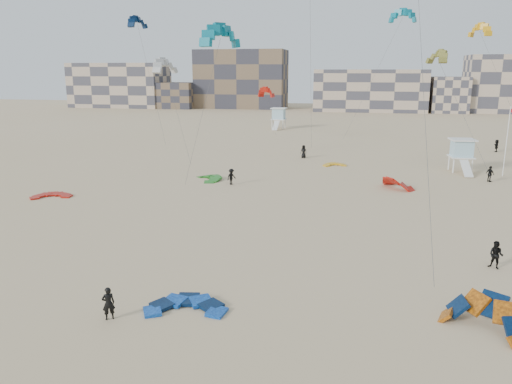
% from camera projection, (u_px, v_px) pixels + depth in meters
% --- Properties ---
extents(ground, '(320.00, 320.00, 0.00)m').
position_uv_depth(ground, '(212.00, 292.00, 27.51)').
color(ground, '#CBAE88').
rests_on(ground, ground).
extents(kite_ground_blue, '(4.41, 4.57, 0.89)m').
position_uv_depth(kite_ground_blue, '(186.00, 309.00, 25.53)').
color(kite_ground_blue, blue).
rests_on(kite_ground_blue, ground).
extents(kite_ground_orange, '(5.85, 5.85, 4.19)m').
position_uv_depth(kite_ground_orange, '(484.00, 329.00, 23.58)').
color(kite_ground_orange, orange).
rests_on(kite_ground_orange, ground).
extents(kite_ground_red, '(4.56, 4.67, 0.61)m').
position_uv_depth(kite_ground_red, '(51.00, 197.00, 48.07)').
color(kite_ground_red, red).
rests_on(kite_ground_red, ground).
extents(kite_ground_green, '(5.16, 5.08, 1.30)m').
position_uv_depth(kite_ground_green, '(209.00, 180.00, 55.71)').
color(kite_ground_green, '#208323').
rests_on(kite_ground_green, ground).
extents(kite_ground_red_far, '(5.40, 5.37, 3.62)m').
position_uv_depth(kite_ground_red_far, '(397.00, 188.00, 51.70)').
color(kite_ground_red_far, red).
rests_on(kite_ground_red_far, ground).
extents(kite_ground_yellow, '(3.45, 3.56, 0.75)m').
position_uv_depth(kite_ground_yellow, '(335.00, 166.00, 63.76)').
color(kite_ground_yellow, '#FFBB0A').
rests_on(kite_ground_yellow, ground).
extents(kitesurfer_main, '(0.74, 0.69, 1.69)m').
position_uv_depth(kitesurfer_main, '(108.00, 303.00, 24.34)').
color(kitesurfer_main, black).
rests_on(kitesurfer_main, ground).
extents(kitesurfer_b, '(1.08, 1.02, 1.75)m').
position_uv_depth(kitesurfer_b, '(496.00, 255.00, 30.59)').
color(kitesurfer_b, black).
rests_on(kitesurfer_b, ground).
extents(kitesurfer_c, '(1.14, 1.27, 1.71)m').
position_uv_depth(kitesurfer_c, '(231.00, 177.00, 53.11)').
color(kitesurfer_c, black).
rests_on(kitesurfer_c, ground).
extents(kitesurfer_d, '(0.97, 1.07, 1.74)m').
position_uv_depth(kitesurfer_d, '(490.00, 174.00, 54.39)').
color(kitesurfer_d, black).
rests_on(kitesurfer_d, ground).
extents(kitesurfer_e, '(0.99, 0.77, 1.80)m').
position_uv_depth(kitesurfer_e, '(304.00, 152.00, 69.12)').
color(kitesurfer_e, black).
rests_on(kitesurfer_e, ground).
extents(kitesurfer_f, '(0.76, 1.76, 1.83)m').
position_uv_depth(kitesurfer_f, '(496.00, 146.00, 74.31)').
color(kitesurfer_f, black).
rests_on(kitesurfer_f, ground).
extents(kite_fly_teal_a, '(6.32, 5.43, 15.02)m').
position_uv_depth(kite_fly_teal_a, '(221.00, 38.00, 45.17)').
color(kite_fly_teal_a, '#036D86').
rests_on(kite_fly_teal_a, ground).
extents(kite_fly_grey, '(6.62, 5.95, 12.71)m').
position_uv_depth(kite_fly_grey, '(165.00, 67.00, 60.52)').
color(kite_fly_grey, silver).
rests_on(kite_fly_grey, ground).
extents(kite_fly_olive, '(7.24, 11.16, 13.68)m').
position_uv_depth(kite_fly_olive, '(438.00, 58.00, 58.44)').
color(kite_fly_olive, olive).
rests_on(kite_fly_olive, ground).
extents(kite_fly_yellow, '(10.12, 4.82, 17.38)m').
position_uv_depth(kite_fly_yellow, '(480.00, 31.00, 70.56)').
color(kite_fly_yellow, '#FFBB0A').
rests_on(kite_fly_yellow, ground).
extents(kite_fly_navy, '(6.27, 4.22, 18.92)m').
position_uv_depth(kite_fly_navy, '(137.00, 23.00, 73.05)').
color(kite_fly_navy, '#052047').
rests_on(kite_fly_navy, ground).
extents(kite_fly_teal_b, '(10.15, 4.14, 20.13)m').
position_uv_depth(kite_fly_teal_b, '(403.00, 17.00, 76.24)').
color(kite_fly_teal_b, '#036D86').
rests_on(kite_fly_teal_b, ground).
extents(kite_fly_red, '(4.39, 5.17, 8.41)m').
position_uv_depth(kite_fly_red, '(266.00, 93.00, 81.50)').
color(kite_fly_red, red).
rests_on(kite_fly_red, ground).
extents(lifeguard_tower_near, '(3.02, 5.49, 3.93)m').
position_uv_depth(lifeguard_tower_near, '(461.00, 155.00, 59.67)').
color(lifeguard_tower_near, white).
rests_on(lifeguard_tower_near, ground).
extents(lifeguard_tower_far, '(3.16, 5.89, 4.27)m').
position_uv_depth(lifeguard_tower_far, '(279.00, 118.00, 103.33)').
color(lifeguard_tower_far, white).
rests_on(lifeguard_tower_far, ground).
extents(flagpole, '(0.65, 0.10, 7.98)m').
position_uv_depth(flagpole, '(507.00, 140.00, 56.56)').
color(flagpole, white).
rests_on(flagpole, ground).
extents(condo_west_a, '(30.00, 15.00, 14.00)m').
position_uv_depth(condo_west_a, '(120.00, 85.00, 163.25)').
color(condo_west_a, tan).
rests_on(condo_west_a, ground).
extents(condo_west_b, '(28.00, 14.00, 18.00)m').
position_uv_depth(condo_west_b, '(242.00, 79.00, 158.69)').
color(condo_west_b, brown).
rests_on(condo_west_b, ground).
extents(condo_mid, '(32.00, 16.00, 12.00)m').
position_uv_depth(condo_mid, '(370.00, 90.00, 147.71)').
color(condo_mid, tan).
rests_on(condo_mid, ground).
extents(condo_fill_left, '(12.00, 10.00, 8.00)m').
position_uv_depth(condo_fill_left, '(176.00, 95.00, 158.12)').
color(condo_fill_left, brown).
rests_on(condo_fill_left, ground).
extents(condo_fill_right, '(10.00, 10.00, 10.00)m').
position_uv_depth(condo_fill_right, '(449.00, 95.00, 141.71)').
color(condo_fill_right, tan).
rests_on(condo_fill_right, ground).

